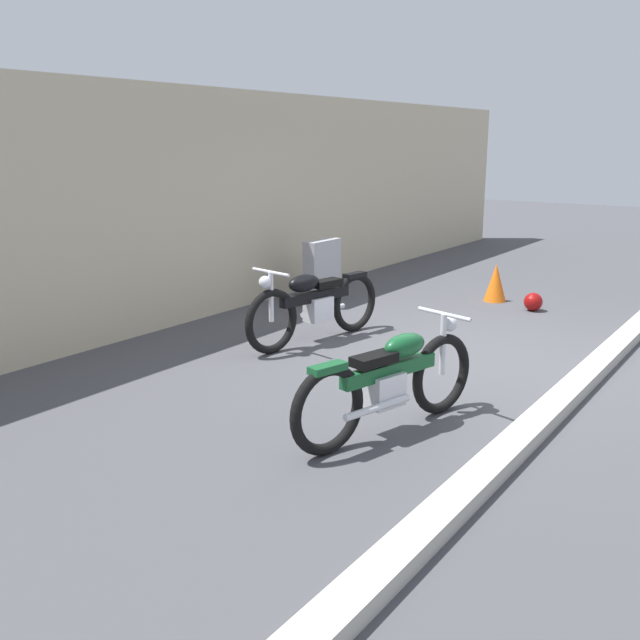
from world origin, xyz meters
TOP-DOWN VIEW (x-y plane):
  - ground_plane at (0.00, 0.00)m, footprint 40.00×40.00m
  - building_wall at (0.00, 3.77)m, footprint 18.00×0.30m
  - curb_strip at (0.00, -1.24)m, footprint 18.00×0.24m
  - stone_marker at (1.12, 2.79)m, footprint 0.66×0.21m
  - helmet at (2.46, 0.18)m, footprint 0.25×0.25m
  - traffic_cone at (2.75, 0.85)m, footprint 0.32×0.32m
  - motorcycle_black at (-0.53, 1.75)m, footprint 2.04×0.64m
  - motorcycle_green at (-2.33, -0.27)m, footprint 1.94×0.73m

SIDE VIEW (x-z plane):
  - ground_plane at x=0.00m, z-range 0.00..0.00m
  - curb_strip at x=0.00m, z-range 0.00..0.12m
  - helmet at x=2.46m, z-range 0.00..0.25m
  - traffic_cone at x=2.75m, z-range 0.00..0.55m
  - motorcycle_green at x=-2.33m, z-range -0.02..0.87m
  - motorcycle_black at x=-0.53m, z-range -0.02..0.91m
  - stone_marker at x=1.12m, z-range 0.00..0.92m
  - building_wall at x=0.00m, z-range 0.00..2.93m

